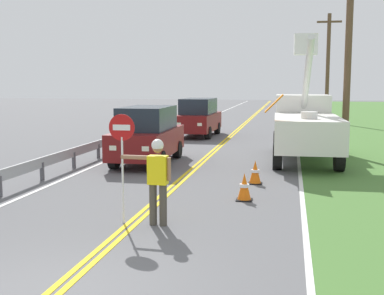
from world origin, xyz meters
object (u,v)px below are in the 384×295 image
Objects in this scene: flagger_worker at (157,176)px; oncoming_suv_second at (198,117)px; utility_pole_near at (348,55)px; traffic_cone_mid at (255,173)px; oncoming_suv_nearest at (148,135)px; utility_pole_mid at (328,66)px; stop_sign_paddle at (122,144)px; utility_bucket_truck at (305,124)px; traffic_cone_lead at (244,187)px.

oncoming_suv_second is (-2.35, 17.34, 0.01)m from flagger_worker.
utility_pole_near reaches higher than traffic_cone_mid.
oncoming_suv_nearest is 1.00× the size of oncoming_suv_second.
traffic_cone_mid is (4.20, -3.06, -0.72)m from oncoming_suv_nearest.
oncoming_suv_second is 6.64× the size of traffic_cone_mid.
utility_pole_mid reaches higher than traffic_cone_mid.
stop_sign_paddle is 0.34× the size of utility_bucket_truck.
oncoming_suv_nearest is at bearing 102.52° from stop_sign_paddle.
utility_pole_near is 11.19× the size of traffic_cone_mid.
flagger_worker is 0.39× the size of oncoming_suv_nearest.
utility_pole_mid is at bearing 81.93° from traffic_cone_lead.
oncoming_suv_second reaches higher than traffic_cone_lead.
utility_bucket_truck is at bearing 67.95° from stop_sign_paddle.
utility_bucket_truck reaches higher than oncoming_suv_second.
utility_bucket_truck is at bearing 20.38° from oncoming_suv_nearest.
flagger_worker is 0.23× the size of utility_pole_near.
utility_bucket_truck is at bearing 73.59° from traffic_cone_mid.
traffic_cone_lead is 2.16m from traffic_cone_mid.
utility_bucket_truck is 3.50m from utility_pole_near.
traffic_cone_mid is at bearing -72.20° from oncoming_suv_second.
utility_pole_mid is at bearing 88.63° from utility_pole_near.
oncoming_suv_nearest reaches higher than flagger_worker.
utility_pole_mid is 11.48× the size of traffic_cone_mid.
utility_pole_near is 11.19× the size of traffic_cone_lead.
traffic_cone_mid is at bearing 86.75° from traffic_cone_lead.
flagger_worker is at bearing -108.07° from utility_bucket_truck.
utility_pole_near is at bearing 41.12° from utility_bucket_truck.
stop_sign_paddle is at bearing -101.89° from utility_pole_mid.
stop_sign_paddle reaches higher than flagger_worker.
traffic_cone_mid is (-3.63, -24.29, -3.86)m from utility_pole_mid.
oncoming_suv_nearest is at bearing 143.87° from traffic_cone_mid.
utility_bucket_truck is 9.30m from oncoming_suv_second.
traffic_cone_lead is 1.00× the size of traffic_cone_mid.
traffic_cone_lead is at bearing -98.07° from utility_pole_mid.
utility_pole_mid reaches higher than utility_bucket_truck.
traffic_cone_lead is at bearing 58.36° from flagger_worker.
oncoming_suv_second is (-5.58, 7.43, -0.33)m from utility_bucket_truck.
flagger_worker is at bearing -2.11° from stop_sign_paddle.
utility_pole_mid reaches higher than utility_pole_near.
oncoming_suv_nearest is at bearing -159.62° from utility_bucket_truck.
utility_pole_mid is 26.99m from traffic_cone_lead.
traffic_cone_mid is at bearing 70.14° from flagger_worker.
utility_pole_near is (7.40, 3.59, 3.04)m from oncoming_suv_nearest.
stop_sign_paddle is 12.91m from utility_pole_near.
utility_bucket_truck is 0.86× the size of utility_pole_mid.
utility_bucket_truck is 5.51m from traffic_cone_mid.
utility_pole_near reaches higher than utility_bucket_truck.
flagger_worker is 0.39× the size of oncoming_suv_second.
oncoming_suv_nearest is 22.84m from utility_pole_mid.
oncoming_suv_second is at bearing 104.90° from traffic_cone_lead.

